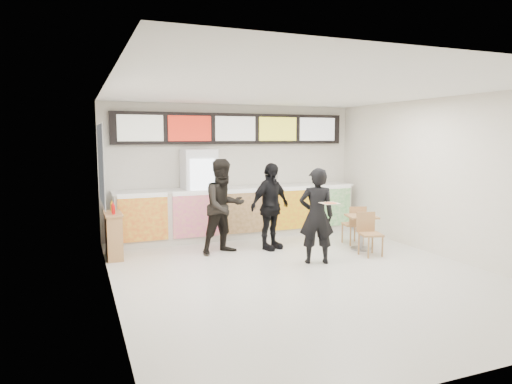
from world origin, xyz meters
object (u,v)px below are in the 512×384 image
cafe_table (361,226)px  customer_left (224,206)px  customer_mid (270,206)px  service_counter (240,212)px  customer_main (317,216)px  condiment_ledge (114,235)px  drinks_fridge (199,195)px

cafe_table → customer_left: bearing=178.5°
cafe_table → customer_mid: bearing=171.9°
customer_mid → service_counter: bearing=73.9°
customer_main → customer_mid: (-0.36, 1.25, 0.01)m
customer_main → cafe_table: customer_main is taller
condiment_ledge → customer_main: bearing=-27.0°
cafe_table → condiment_ledge: bearing=-179.6°
service_counter → customer_main: (0.54, -2.59, 0.29)m
drinks_fridge → customer_mid: 1.76m
customer_mid → cafe_table: bearing=-45.9°
customer_mid → drinks_fridge: bearing=105.8°
cafe_table → condiment_ledge: condiment_ledge is taller
cafe_table → service_counter: bearing=146.9°
drinks_fridge → customer_main: size_ratio=1.16×
service_counter → cafe_table: 2.77m
drinks_fridge → cafe_table: size_ratio=1.37×
drinks_fridge → customer_left: 1.31m
customer_mid → condiment_ledge: (-3.00, 0.46, -0.44)m
customer_left → cafe_table: 2.80m
service_counter → drinks_fridge: bearing=179.0°
customer_mid → condiment_ledge: size_ratio=1.71×
service_counter → customer_mid: (0.18, -1.34, 0.30)m
customer_main → condiment_ledge: bearing=-8.2°
service_counter → condiment_ledge: size_ratio=5.43×
drinks_fridge → condiment_ledge: bearing=-154.6°
drinks_fridge → customer_mid: drinks_fridge is taller
customer_mid → condiment_ledge: customer_mid is taller
drinks_fridge → customer_main: bearing=-60.5°
service_counter → condiment_ledge: service_counter is taller
service_counter → cafe_table: bearing=-47.3°
service_counter → customer_mid: customer_mid is taller
customer_main → customer_left: customer_left is taller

